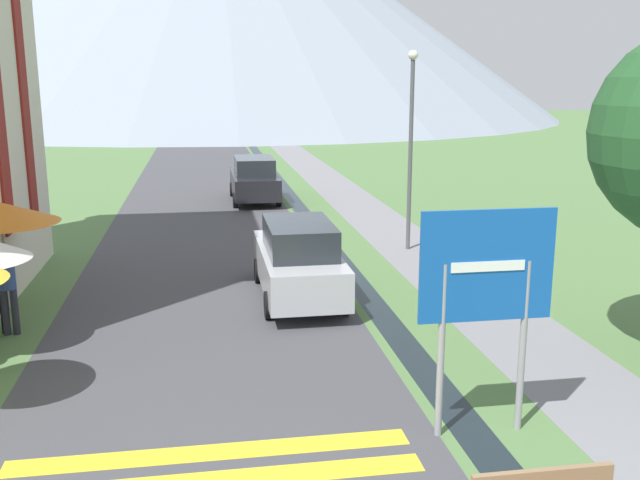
{
  "coord_description": "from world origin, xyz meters",
  "views": [
    {
      "loc": [
        -2.49,
        -4.56,
        4.98
      ],
      "look_at": [
        -0.08,
        10.0,
        1.6
      ],
      "focal_mm": 40.0,
      "sensor_mm": 36.0,
      "label": 1
    }
  ],
  "objects_px": {
    "parked_car_near": "(298,260)",
    "streetlamp": "(411,135)",
    "road_sign": "(486,287)",
    "cafe_umbrella_rear_orange": "(1,213)",
    "person_standing_terrace": "(8,286)",
    "parked_car_far": "(254,179)"
  },
  "relations": [
    {
      "from": "parked_car_near",
      "to": "streetlamp",
      "type": "relative_size",
      "value": 0.78
    },
    {
      "from": "parked_car_far",
      "to": "streetlamp",
      "type": "height_order",
      "value": "streetlamp"
    },
    {
      "from": "road_sign",
      "to": "parked_car_near",
      "type": "relative_size",
      "value": 0.73
    },
    {
      "from": "cafe_umbrella_rear_orange",
      "to": "person_standing_terrace",
      "type": "bearing_deg",
      "value": -75.32
    },
    {
      "from": "cafe_umbrella_rear_orange",
      "to": "streetlamp",
      "type": "bearing_deg",
      "value": 20.95
    },
    {
      "from": "cafe_umbrella_rear_orange",
      "to": "parked_car_near",
      "type": "bearing_deg",
      "value": -3.03
    },
    {
      "from": "parked_car_far",
      "to": "streetlamp",
      "type": "distance_m",
      "value": 10.17
    },
    {
      "from": "parked_car_far",
      "to": "streetlamp",
      "type": "bearing_deg",
      "value": -66.94
    },
    {
      "from": "streetlamp",
      "to": "parked_car_near",
      "type": "bearing_deg",
      "value": -132.1
    },
    {
      "from": "parked_car_far",
      "to": "person_standing_terrace",
      "type": "height_order",
      "value": "parked_car_far"
    },
    {
      "from": "parked_car_near",
      "to": "streetlamp",
      "type": "bearing_deg",
      "value": 47.9
    },
    {
      "from": "parked_car_far",
      "to": "streetlamp",
      "type": "xyz_separation_m",
      "value": [
        3.87,
        -9.09,
        2.44
      ]
    },
    {
      "from": "road_sign",
      "to": "streetlamp",
      "type": "relative_size",
      "value": 0.57
    },
    {
      "from": "parked_car_near",
      "to": "person_standing_terrace",
      "type": "bearing_deg",
      "value": -166.4
    },
    {
      "from": "road_sign",
      "to": "cafe_umbrella_rear_orange",
      "type": "xyz_separation_m",
      "value": [
        -8.09,
        7.08,
        -0.04
      ]
    },
    {
      "from": "cafe_umbrella_rear_orange",
      "to": "person_standing_terrace",
      "type": "relative_size",
      "value": 1.41
    },
    {
      "from": "parked_car_far",
      "to": "parked_car_near",
      "type": "bearing_deg",
      "value": -89.93
    },
    {
      "from": "road_sign",
      "to": "parked_car_near",
      "type": "height_order",
      "value": "road_sign"
    },
    {
      "from": "streetlamp",
      "to": "person_standing_terrace",
      "type": "bearing_deg",
      "value": -149.79
    },
    {
      "from": "parked_car_far",
      "to": "cafe_umbrella_rear_orange",
      "type": "distance_m",
      "value": 14.54
    },
    {
      "from": "road_sign",
      "to": "cafe_umbrella_rear_orange",
      "type": "bearing_deg",
      "value": 138.79
    },
    {
      "from": "road_sign",
      "to": "parked_car_far",
      "type": "xyz_separation_m",
      "value": [
        -1.71,
        20.09,
        -1.26
      ]
    }
  ]
}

